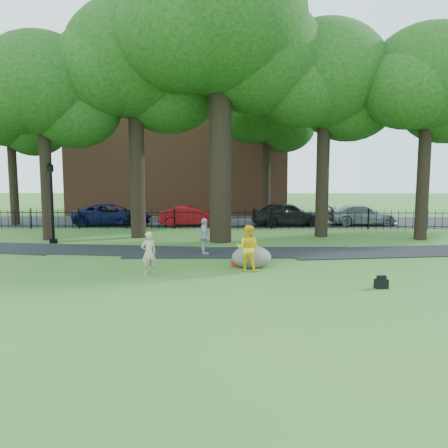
{
  "coord_description": "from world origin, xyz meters",
  "views": [
    {
      "loc": [
        0.58,
        -14.92,
        3.49
      ],
      "look_at": [
        0.27,
        2.0,
        1.49
      ],
      "focal_mm": 35.0,
      "sensor_mm": 36.0,
      "label": 1
    }
  ],
  "objects_px": {
    "big_tree": "(223,34)",
    "boulder": "(252,256)",
    "red_sedan": "(190,216)",
    "woman": "(149,253)",
    "man": "(248,248)",
    "lamppost": "(52,204)"
  },
  "relations": [
    {
      "from": "big_tree",
      "to": "red_sedan",
      "type": "height_order",
      "value": "big_tree"
    },
    {
      "from": "man",
      "to": "boulder",
      "type": "height_order",
      "value": "man"
    },
    {
      "from": "boulder",
      "to": "red_sedan",
      "type": "distance_m",
      "value": 13.01
    },
    {
      "from": "big_tree",
      "to": "boulder",
      "type": "xyz_separation_m",
      "value": [
        1.18,
        -6.06,
        -9.72
      ]
    },
    {
      "from": "man",
      "to": "lamppost",
      "type": "height_order",
      "value": "lamppost"
    },
    {
      "from": "woman",
      "to": "lamppost",
      "type": "xyz_separation_m",
      "value": [
        -6.03,
        6.59,
        1.21
      ]
    },
    {
      "from": "man",
      "to": "red_sedan",
      "type": "xyz_separation_m",
      "value": [
        -3.31,
        13.19,
        -0.16
      ]
    },
    {
      "from": "lamppost",
      "to": "boulder",
      "type": "bearing_deg",
      "value": -30.49
    },
    {
      "from": "man",
      "to": "red_sedan",
      "type": "bearing_deg",
      "value": -61.29
    },
    {
      "from": "woman",
      "to": "man",
      "type": "relative_size",
      "value": 0.9
    },
    {
      "from": "boulder",
      "to": "red_sedan",
      "type": "bearing_deg",
      "value": 105.51
    },
    {
      "from": "man",
      "to": "lamppost",
      "type": "distance_m",
      "value": 11.27
    },
    {
      "from": "big_tree",
      "to": "lamppost",
      "type": "height_order",
      "value": "big_tree"
    },
    {
      "from": "red_sedan",
      "to": "big_tree",
      "type": "bearing_deg",
      "value": -163.81
    },
    {
      "from": "man",
      "to": "boulder",
      "type": "xyz_separation_m",
      "value": [
        0.16,
        0.66,
        -0.4
      ]
    },
    {
      "from": "boulder",
      "to": "red_sedan",
      "type": "xyz_separation_m",
      "value": [
        -3.48,
        12.53,
        0.24
      ]
    },
    {
      "from": "woman",
      "to": "man",
      "type": "distance_m",
      "value": 3.47
    },
    {
      "from": "woman",
      "to": "boulder",
      "type": "height_order",
      "value": "woman"
    },
    {
      "from": "boulder",
      "to": "lamppost",
      "type": "distance_m",
      "value": 11.12
    },
    {
      "from": "woman",
      "to": "boulder",
      "type": "bearing_deg",
      "value": 168.45
    },
    {
      "from": "big_tree",
      "to": "woman",
      "type": "distance_m",
      "value": 12.14
    },
    {
      "from": "boulder",
      "to": "lamppost",
      "type": "bearing_deg",
      "value": 150.87
    }
  ]
}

